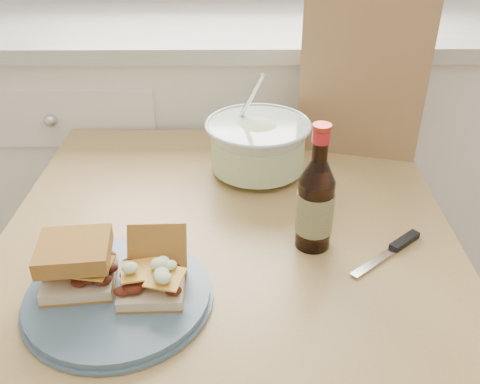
{
  "coord_description": "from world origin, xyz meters",
  "views": [
    {
      "loc": [
        -0.01,
        0.07,
        1.32
      ],
      "look_at": [
        -0.0,
        0.93,
        0.8
      ],
      "focal_mm": 40.0,
      "sensor_mm": 36.0,
      "label": 1
    }
  ],
  "objects_px": {
    "plate": "(118,296)",
    "beer_bottle": "(315,203)",
    "dining_table": "(229,264)",
    "coleslaw_bowl": "(258,148)",
    "paper_bag": "(364,69)"
  },
  "relations": [
    {
      "from": "coleslaw_bowl",
      "to": "paper_bag",
      "type": "relative_size",
      "value": 0.63
    },
    {
      "from": "dining_table",
      "to": "plate",
      "type": "relative_size",
      "value": 3.01
    },
    {
      "from": "dining_table",
      "to": "paper_bag",
      "type": "bearing_deg",
      "value": 50.38
    },
    {
      "from": "dining_table",
      "to": "paper_bag",
      "type": "relative_size",
      "value": 2.39
    },
    {
      "from": "dining_table",
      "to": "paper_bag",
      "type": "distance_m",
      "value": 0.58
    },
    {
      "from": "dining_table",
      "to": "coleslaw_bowl",
      "type": "relative_size",
      "value": 3.77
    },
    {
      "from": "dining_table",
      "to": "beer_bottle",
      "type": "height_order",
      "value": "beer_bottle"
    },
    {
      "from": "plate",
      "to": "coleslaw_bowl",
      "type": "relative_size",
      "value": 1.25
    },
    {
      "from": "coleslaw_bowl",
      "to": "beer_bottle",
      "type": "xyz_separation_m",
      "value": [
        0.09,
        -0.28,
        0.03
      ]
    },
    {
      "from": "plate",
      "to": "beer_bottle",
      "type": "height_order",
      "value": "beer_bottle"
    },
    {
      "from": "plate",
      "to": "beer_bottle",
      "type": "distance_m",
      "value": 0.37
    },
    {
      "from": "plate",
      "to": "coleslaw_bowl",
      "type": "distance_m",
      "value": 0.49
    },
    {
      "from": "paper_bag",
      "to": "plate",
      "type": "bearing_deg",
      "value": -114.99
    },
    {
      "from": "beer_bottle",
      "to": "plate",
      "type": "bearing_deg",
      "value": -155.93
    },
    {
      "from": "coleslaw_bowl",
      "to": "paper_bag",
      "type": "bearing_deg",
      "value": 33.1
    }
  ]
}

